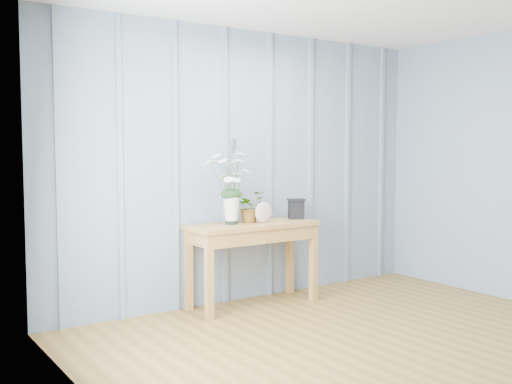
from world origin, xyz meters
TOP-DOWN VIEW (x-y plane):
  - ground at (0.00, 0.00)m, footprint 4.50×4.50m
  - room_shell at (-0.00, 0.92)m, footprint 4.00×4.50m
  - sideboard at (-0.11, 1.99)m, footprint 1.20×0.45m
  - daisy_vase at (-0.32, 2.02)m, footprint 0.48×0.37m
  - spider_plant at (-0.10, 2.05)m, footprint 0.29×0.26m
  - felt_disc_vessel at (-0.02, 1.95)m, footprint 0.19×0.06m
  - carved_box at (0.40, 2.02)m, footprint 0.19×0.17m

SIDE VIEW (x-z plane):
  - ground at x=0.00m, z-range 0.00..0.00m
  - sideboard at x=-0.11m, z-range 0.26..1.01m
  - felt_disc_vessel at x=-0.02m, z-range 0.75..0.94m
  - carved_box at x=0.40m, z-range 0.75..0.94m
  - spider_plant at x=-0.10m, z-range 0.75..1.03m
  - daisy_vase at x=-0.32m, z-range 0.84..1.52m
  - room_shell at x=0.00m, z-range 0.74..3.24m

